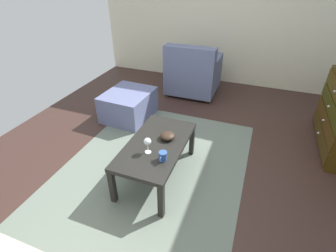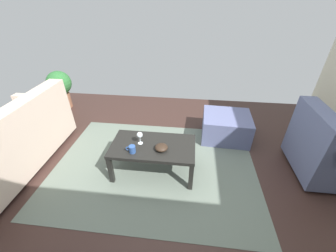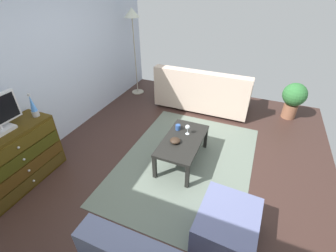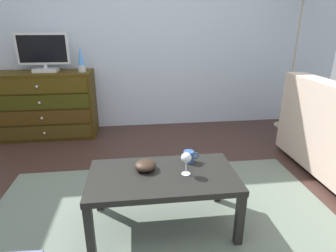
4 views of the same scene
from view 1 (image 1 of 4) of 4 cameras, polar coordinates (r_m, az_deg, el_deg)
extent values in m
cube|color=#382520|center=(2.85, 1.48, -9.35)|extent=(5.81, 4.61, 0.05)
cube|color=beige|center=(4.74, 13.83, 25.89)|extent=(0.12, 4.61, 2.77)
cube|color=slate|center=(2.75, -3.94, -10.50)|extent=(2.60, 1.90, 0.01)
cube|color=#3F3010|center=(3.64, 31.16, -1.45)|extent=(1.11, 0.02, 0.17)
sphere|color=silver|center=(3.63, 30.91, -1.40)|extent=(0.03, 0.03, 0.03)
cube|color=#442D0E|center=(3.55, 32.01, 1.07)|extent=(1.11, 0.02, 0.17)
sphere|color=silver|center=(3.54, 31.75, 1.13)|extent=(0.03, 0.03, 0.03)
cube|color=#35340B|center=(3.47, 32.91, 3.72)|extent=(1.11, 0.02, 0.17)
sphere|color=silver|center=(3.46, 32.64, 3.78)|extent=(0.03, 0.03, 0.03)
cube|color=#44340D|center=(3.40, 33.85, 6.48)|extent=(1.11, 0.02, 0.17)
sphere|color=silver|center=(3.39, 33.58, 6.55)|extent=(0.03, 0.03, 0.03)
cube|color=black|center=(2.89, 5.44, -3.36)|extent=(0.05, 0.05, 0.37)
cube|color=black|center=(2.23, -1.56, -16.67)|extent=(0.05, 0.05, 0.37)
cube|color=black|center=(3.02, -3.27, -1.47)|extent=(0.05, 0.05, 0.37)
cube|color=black|center=(2.40, -12.46, -13.23)|extent=(0.05, 0.05, 0.37)
cube|color=black|center=(2.48, -2.68, -4.29)|extent=(0.99, 0.54, 0.04)
cylinder|color=silver|center=(2.36, -4.55, -5.88)|extent=(0.06, 0.06, 0.00)
cylinder|color=silver|center=(2.33, -4.60, -4.98)|extent=(0.01, 0.01, 0.09)
sphere|color=silver|center=(2.28, -4.67, -3.53)|extent=(0.07, 0.07, 0.07)
cylinder|color=#2D4F8F|center=(2.24, -1.16, -6.82)|extent=(0.08, 0.08, 0.08)
torus|color=#2D4F8F|center=(2.20, -1.64, -7.51)|extent=(0.05, 0.01, 0.05)
ellipsoid|color=#2F2117|center=(2.50, -0.13, -2.24)|extent=(0.15, 0.15, 0.07)
cylinder|color=#332319|center=(4.72, 10.52, 8.96)|extent=(0.05, 0.05, 0.05)
cylinder|color=#332319|center=(4.85, 2.99, 10.18)|extent=(0.05, 0.05, 0.05)
cylinder|color=#332319|center=(4.14, 8.69, 5.69)|extent=(0.05, 0.05, 0.05)
cylinder|color=#332319|center=(4.30, 0.30, 7.14)|extent=(0.05, 0.05, 0.05)
cube|color=slate|center=(4.41, 5.78, 10.60)|extent=(0.80, 0.80, 0.37)
cube|color=slate|center=(4.00, 4.89, 14.46)|extent=(0.20, 0.80, 0.43)
cube|color=slate|center=(4.24, 10.56, 13.44)|extent=(0.76, 0.12, 0.20)
cube|color=slate|center=(4.40, 1.58, 14.69)|extent=(0.76, 0.12, 0.20)
cylinder|color=slate|center=(4.53, 7.59, 14.69)|extent=(0.16, 0.40, 0.16)
cube|color=slate|center=(3.65, -8.90, 4.75)|extent=(0.73, 0.63, 0.39)
camera|label=2|loc=(2.45, 52.21, 22.73)|focal=22.06mm
camera|label=3|loc=(4.68, 0.20, 39.26)|focal=24.56mm
camera|label=4|loc=(3.18, -31.69, 18.85)|focal=29.80mm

